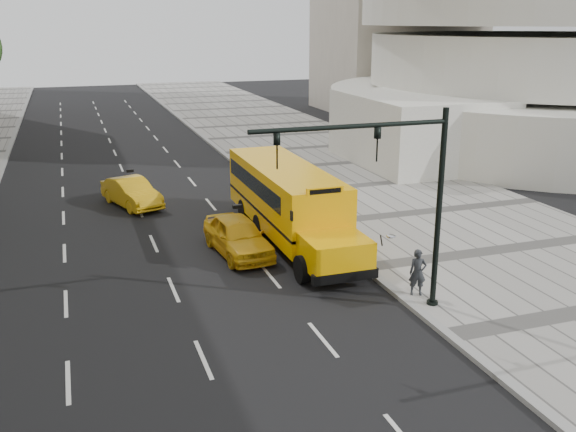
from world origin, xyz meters
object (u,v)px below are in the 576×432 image
object	(u,v)px
taxi_far	(132,193)
pedestrian	(418,272)
taxi_near	(238,236)
traffic_signal	(399,188)
school_bus	(287,197)

from	to	relation	value
taxi_far	pedestrian	distance (m)	16.28
taxi_near	traffic_signal	bearing A→B (deg)	-70.44
taxi_near	taxi_far	distance (m)	8.90
pedestrian	taxi_far	bearing A→B (deg)	137.32
school_bus	traffic_signal	size ratio (longest dim) A/B	1.81
taxi_far	traffic_signal	size ratio (longest dim) A/B	0.66
school_bus	taxi_near	bearing A→B (deg)	-151.68
taxi_near	taxi_far	xyz separation A→B (m)	(-3.24, 8.29, -0.06)
traffic_signal	taxi_far	bearing A→B (deg)	112.99
taxi_far	pedestrian	xyz separation A→B (m)	(7.73, -14.33, 0.23)
school_bus	taxi_far	size ratio (longest dim) A/B	2.73
taxi_near	taxi_far	bearing A→B (deg)	105.93
taxi_near	traffic_signal	distance (m)	8.27
school_bus	traffic_signal	distance (m)	8.56
taxi_near	school_bus	bearing A→B (deg)	22.93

